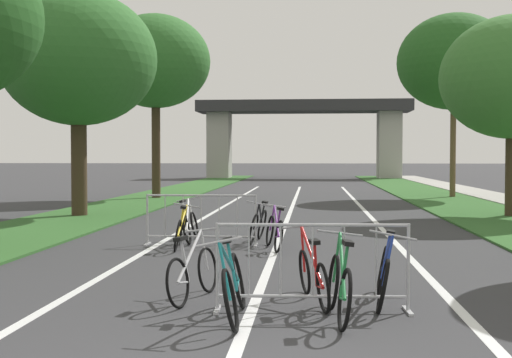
# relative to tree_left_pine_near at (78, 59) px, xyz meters

# --- Properties ---
(grass_verge_left) EXTENTS (3.22, 59.39, 0.05)m
(grass_verge_left) POSITION_rel_tree_left_pine_near_xyz_m (0.18, 9.50, -4.71)
(grass_verge_left) COLOR #2D5B26
(grass_verge_left) RESTS_ON ground
(grass_verge_right) EXTENTS (3.22, 59.39, 0.05)m
(grass_verge_right) POSITION_rel_tree_left_pine_near_xyz_m (12.40, 9.50, -4.71)
(grass_verge_right) COLOR #2D5B26
(grass_verge_right) RESTS_ON ground
(sidewalk_path_right) EXTENTS (1.96, 59.39, 0.08)m
(sidewalk_path_right) POSITION_rel_tree_left_pine_near_xyz_m (14.99, 9.50, -4.69)
(sidewalk_path_right) COLOR #9E9B93
(sidewalk_path_right) RESTS_ON ground
(lane_stripe_center) EXTENTS (0.14, 34.36, 0.01)m
(lane_stripe_center) POSITION_rel_tree_left_pine_near_xyz_m (6.29, 2.38, -4.73)
(lane_stripe_center) COLOR silver
(lane_stripe_center) RESTS_ON ground
(lane_stripe_right_lane) EXTENTS (0.14, 34.36, 0.01)m
(lane_stripe_right_lane) POSITION_rel_tree_left_pine_near_xyz_m (8.77, 2.38, -4.73)
(lane_stripe_right_lane) COLOR silver
(lane_stripe_right_lane) RESTS_ON ground
(lane_stripe_left_lane) EXTENTS (0.14, 34.36, 0.01)m
(lane_stripe_left_lane) POSITION_rel_tree_left_pine_near_xyz_m (3.81, 2.38, -4.73)
(lane_stripe_left_lane) COLOR silver
(lane_stripe_left_lane) RESTS_ON ground
(overpass_bridge) EXTENTS (17.17, 3.89, 6.27)m
(overpass_bridge) POSITION_rel_tree_left_pine_near_xyz_m (6.29, 34.28, -0.27)
(overpass_bridge) COLOR #2D2D30
(overpass_bridge) RESTS_ON ground
(tree_left_pine_near) EXTENTS (4.71, 4.71, 6.76)m
(tree_left_pine_near) POSITION_rel_tree_left_pine_near_xyz_m (0.00, 0.00, 0.00)
(tree_left_pine_near) COLOR #3D2D1E
(tree_left_pine_near) RESTS_ON ground
(tree_left_maple_mid) EXTENTS (4.66, 4.66, 7.84)m
(tree_left_maple_mid) POSITION_rel_tree_left_pine_near_xyz_m (0.35, 8.34, 1.10)
(tree_left_maple_mid) COLOR #3D2D1E
(tree_left_maple_mid) RESTS_ON ground
(tree_right_pine_far) EXTENTS (4.89, 4.89, 8.01)m
(tree_right_pine_far) POSITION_rel_tree_left_pine_near_xyz_m (13.14, 10.05, 1.19)
(tree_right_pine_far) COLOR brown
(tree_right_pine_far) RESTS_ON ground
(crowd_barrier_nearest) EXTENTS (2.34, 0.56, 1.05)m
(crowd_barrier_nearest) POSITION_rel_tree_left_pine_near_xyz_m (7.01, -11.46, -4.21)
(crowd_barrier_nearest) COLOR #ADADB2
(crowd_barrier_nearest) RESTS_ON ground
(crowd_barrier_second) EXTENTS (2.32, 0.46, 1.05)m
(crowd_barrier_second) POSITION_rel_tree_left_pine_near_xyz_m (4.73, -5.90, -4.21)
(crowd_barrier_second) COLOR #ADADB2
(crowd_barrier_second) RESTS_ON ground
(bicycle_white_0) EXTENTS (0.53, 1.65, 0.96)m
(bicycle_white_0) POSITION_rel_tree_left_pine_near_xyz_m (4.40, -5.39, -4.38)
(bicycle_white_0) COLOR black
(bicycle_white_0) RESTS_ON ground
(bicycle_green_1) EXTENTS (0.54, 1.64, 0.98)m
(bicycle_green_1) POSITION_rel_tree_left_pine_near_xyz_m (7.31, -11.85, -4.35)
(bicycle_green_1) COLOR black
(bicycle_green_1) RESTS_ON ground
(bicycle_blue_2) EXTENTS (0.55, 1.77, 0.98)m
(bicycle_blue_2) POSITION_rel_tree_left_pine_near_xyz_m (7.89, -11.00, -4.36)
(bicycle_blue_2) COLOR black
(bicycle_blue_2) RESTS_ON ground
(bicycle_silver_3) EXTENTS (0.49, 1.57, 0.89)m
(bicycle_silver_3) POSITION_rel_tree_left_pine_near_xyz_m (5.49, -10.98, -4.37)
(bicycle_silver_3) COLOR black
(bicycle_silver_3) RESTS_ON ground
(bicycle_teal_4) EXTENTS (0.49, 1.79, 1.01)m
(bicycle_teal_4) POSITION_rel_tree_left_pine_near_xyz_m (6.13, -11.94, -4.35)
(bicycle_teal_4) COLOR black
(bicycle_teal_4) RESTS_ON ground
(bicycle_purple_5) EXTENTS (0.52, 1.63, 0.88)m
(bicycle_purple_5) POSITION_rel_tree_left_pine_near_xyz_m (6.27, -6.38, -4.38)
(bicycle_purple_5) COLOR black
(bicycle_purple_5) RESTS_ON ground
(bicycle_black_6) EXTENTS (0.54, 1.68, 0.92)m
(bicycle_black_6) POSITION_rel_tree_left_pine_near_xyz_m (5.87, -5.39, -4.36)
(bicycle_black_6) COLOR black
(bicycle_black_6) RESTS_ON ground
(bicycle_red_7) EXTENTS (0.63, 1.66, 0.95)m
(bicycle_red_7) POSITION_rel_tree_left_pine_near_xyz_m (7.02, -11.05, -4.38)
(bicycle_red_7) COLOR black
(bicycle_red_7) RESTS_ON ground
(bicycle_yellow_8) EXTENTS (0.55, 1.64, 0.88)m
(bicycle_yellow_8) POSITION_rel_tree_left_pine_near_xyz_m (4.40, -6.40, -4.37)
(bicycle_yellow_8) COLOR black
(bicycle_yellow_8) RESTS_ON ground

